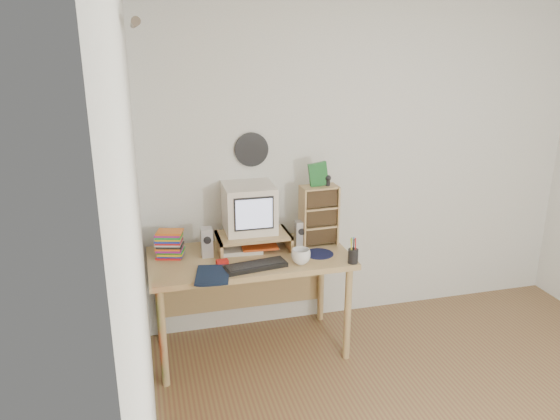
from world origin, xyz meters
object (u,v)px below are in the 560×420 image
diary (196,274)px  cd_rack (319,215)px  desk (248,269)px  dvd_stack (170,240)px  keyboard (255,266)px  mug (301,256)px  crt_monitor (250,209)px

diary → cd_rack: bearing=32.2°
desk → cd_rack: size_ratio=3.16×
dvd_stack → diary: 0.41m
desk → keyboard: keyboard is taller
dvd_stack → keyboard: bearing=-16.5°
dvd_stack → cd_rack: bearing=14.3°
keyboard → mug: bearing=-9.3°
keyboard → cd_rack: (0.55, 0.31, 0.21)m
crt_monitor → keyboard: crt_monitor is taller
cd_rack → diary: cd_rack is taller
cd_rack → diary: (-0.94, -0.36, -0.20)m
dvd_stack → cd_rack: size_ratio=0.56×
crt_monitor → mug: size_ratio=2.73×
keyboard → desk: bearing=80.5°
cd_rack → diary: bearing=-161.9°
diary → dvd_stack: bearing=120.9°
desk → dvd_stack: dvd_stack is taller
mug → keyboard: bearing=179.2°
desk → keyboard: size_ratio=3.33×
crt_monitor → diary: bearing=-136.2°
mug → desk: bearing=137.2°
desk → crt_monitor: size_ratio=3.92×
keyboard → dvd_stack: bearing=139.5°
mug → cd_rack: bearing=53.9°
dvd_stack → desk: bearing=10.2°
keyboard → crt_monitor: bearing=74.3°
mug → diary: 0.72m
cd_rack → mug: cd_rack is taller
dvd_stack → mug: dvd_stack is taller
crt_monitor → dvd_stack: 0.60m
crt_monitor → cd_rack: 0.51m
desk → crt_monitor: 0.44m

